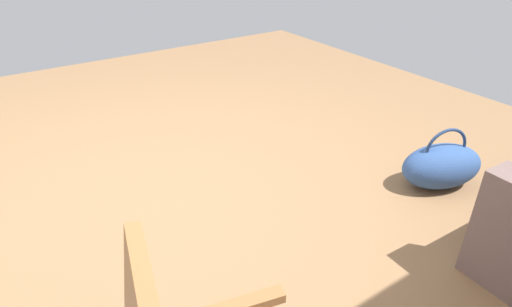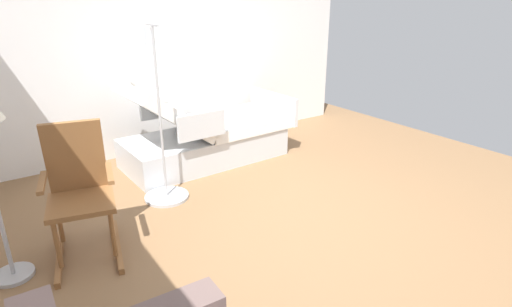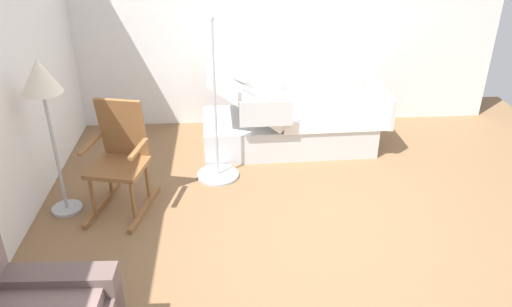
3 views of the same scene
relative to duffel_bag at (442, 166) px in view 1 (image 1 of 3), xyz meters
name	(u,v)px [view 1 (image 1 of 3)]	position (x,y,z in m)	size (l,w,h in m)	color
ground_plane	(186,189)	(1.45, -0.91, -0.15)	(6.47, 6.47, 0.00)	olive
duffel_bag	(442,166)	(0.00, 0.00, 0.00)	(0.63, 0.49, 0.43)	#2D4C84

